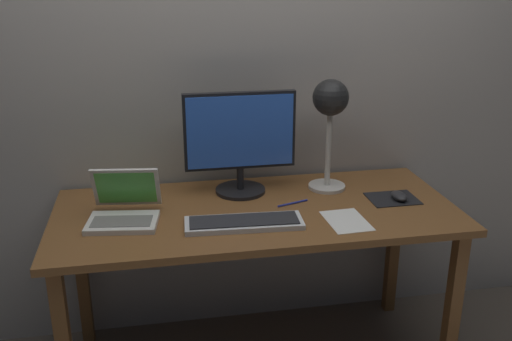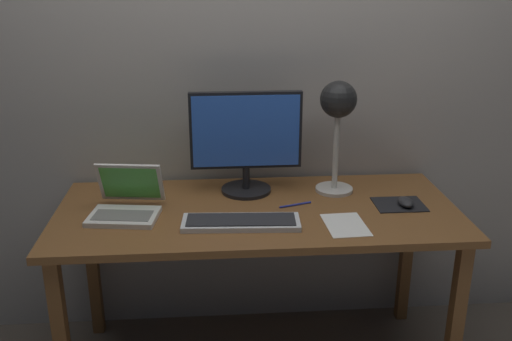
{
  "view_description": "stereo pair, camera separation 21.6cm",
  "coord_description": "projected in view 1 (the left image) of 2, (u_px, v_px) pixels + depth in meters",
  "views": [
    {
      "loc": [
        -0.38,
        -2.05,
        1.65
      ],
      "look_at": [
        -0.01,
        -0.05,
        0.92
      ],
      "focal_mm": 39.98,
      "sensor_mm": 36.0,
      "label": 1
    },
    {
      "loc": [
        -0.17,
        -2.08,
        1.65
      ],
      "look_at": [
        -0.01,
        -0.05,
        0.92
      ],
      "focal_mm": 39.98,
      "sensor_mm": 36.0,
      "label": 2
    }
  ],
  "objects": [
    {
      "name": "mousepad",
      "position": [
        393.0,
        199.0,
        2.37
      ],
      "size": [
        0.2,
        0.16,
        0.0
      ],
      "primitive_type": "cube",
      "color": "black",
      "rests_on": "desk"
    },
    {
      "name": "laptop",
      "position": [
        124.0,
        205.0,
        2.17
      ],
      "size": [
        0.29,
        0.28,
        0.19
      ],
      "color": "silver",
      "rests_on": "desk"
    },
    {
      "name": "paper_sheet_near_mouse",
      "position": [
        346.0,
        221.0,
        2.16
      ],
      "size": [
        0.16,
        0.22,
        0.0
      ],
      "primitive_type": "cube",
      "rotation": [
        0.0,
        0.0,
        0.05
      ],
      "color": "white",
      "rests_on": "desk"
    },
    {
      "name": "back_wall",
      "position": [
        239.0,
        53.0,
        2.46
      ],
      "size": [
        4.8,
        0.06,
        2.6
      ],
      "primitive_type": "cube",
      "color": "#A8A099",
      "rests_on": "ground"
    },
    {
      "name": "desk",
      "position": [
        256.0,
        227.0,
        2.3
      ],
      "size": [
        1.6,
        0.7,
        0.74
      ],
      "color": "brown",
      "rests_on": "ground"
    },
    {
      "name": "keyboard_main",
      "position": [
        244.0,
        223.0,
        2.12
      ],
      "size": [
        0.45,
        0.16,
        0.03
      ],
      "color": "silver",
      "rests_on": "desk"
    },
    {
      "name": "monitor",
      "position": [
        240.0,
        139.0,
        2.36
      ],
      "size": [
        0.47,
        0.21,
        0.43
      ],
      "color": "black",
      "rests_on": "desk"
    },
    {
      "name": "mouse",
      "position": [
        399.0,
        196.0,
        2.35
      ],
      "size": [
        0.06,
        0.1,
        0.03
      ],
      "primitive_type": "ellipsoid",
      "color": "#28282B",
      "rests_on": "mousepad"
    },
    {
      "name": "desk_lamp",
      "position": [
        330.0,
        109.0,
        2.37
      ],
      "size": [
        0.16,
        0.16,
        0.48
      ],
      "color": "beige",
      "rests_on": "desk"
    },
    {
      "name": "pen",
      "position": [
        293.0,
        203.0,
        2.32
      ],
      "size": [
        0.14,
        0.05,
        0.01
      ],
      "primitive_type": "cylinder",
      "rotation": [
        0.0,
        1.57,
        0.32
      ],
      "color": "#2633A5",
      "rests_on": "desk"
    }
  ]
}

